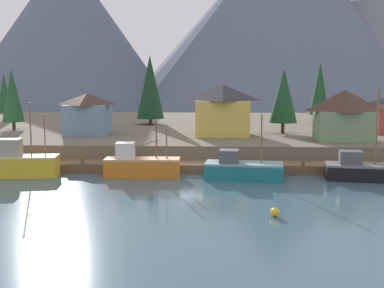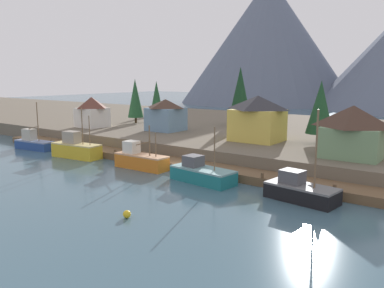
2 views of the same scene
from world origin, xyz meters
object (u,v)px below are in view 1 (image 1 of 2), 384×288
fishing_boat_teal (242,169)px  house_yellow (222,110)px  house_blue (87,113)px  conifer_mid_right (320,88)px  conifer_back_right (150,87)px  conifer_near_right (284,95)px  fishing_boat_orange (140,165)px  house_green (344,115)px  fishing_boat_yellow (17,164)px  channel_buoy (275,212)px  conifer_mid_left (12,95)px  conifer_near_left (4,93)px  fishing_boat_black (360,170)px

fishing_boat_teal → house_yellow: 18.12m
house_blue → conifer_mid_right: size_ratio=0.58×
conifer_back_right → conifer_mid_right: bearing=2.6°
conifer_near_right → conifer_mid_right: conifer_mid_right is taller
conifer_near_right → conifer_mid_right: (8.17, 14.40, 0.70)m
fishing_boat_orange → house_green: house_green is taller
house_green → fishing_boat_yellow: bearing=-162.2°
fishing_boat_yellow → house_blue: bearing=74.3°
house_yellow → conifer_back_right: conifer_back_right is taller
fishing_boat_orange → channel_buoy: (12.34, -14.57, -0.87)m
house_blue → fishing_boat_yellow: bearing=-99.5°
conifer_mid_left → conifer_mid_right: (48.75, 10.93, 0.84)m
fishing_boat_teal → conifer_near_left: conifer_near_left is taller
fishing_boat_teal → fishing_boat_black: (12.01, 0.03, 0.03)m
fishing_boat_teal → fishing_boat_black: fishing_boat_black is taller
fishing_boat_teal → fishing_boat_black: size_ratio=0.89×
conifer_mid_left → conifer_back_right: bearing=25.9°
fishing_boat_teal → conifer_near_right: 22.19m
fishing_boat_orange → conifer_mid_left: 32.88m
fishing_boat_teal → conifer_near_left: size_ratio=0.95×
fishing_boat_orange → conifer_near_right: (17.63, 19.15, 6.70)m
conifer_mid_left → channel_buoy: conifer_mid_left is taller
channel_buoy → fishing_boat_yellow: bearing=151.1°
house_blue → conifer_mid_right: 39.50m
fishing_boat_yellow → conifer_mid_left: 25.98m
fishing_boat_yellow → conifer_mid_right: conifer_mid_right is taller
fishing_boat_teal → channel_buoy: (1.63, -13.79, -0.67)m
house_green → conifer_near_right: size_ratio=0.78×
fishing_boat_orange → conifer_near_right: conifer_near_right is taller
house_yellow → house_green: house_yellow is taller
fishing_boat_yellow → house_green: bearing=11.6°
conifer_mid_left → fishing_boat_teal: bearing=-34.8°
conifer_mid_left → conifer_mid_right: conifer_mid_right is taller
conifer_mid_left → conifer_back_right: size_ratio=0.80×
house_yellow → conifer_back_right: (-12.01, 15.71, 2.83)m
house_blue → channel_buoy: bearing=-54.9°
fishing_boat_teal → house_green: (13.47, 12.21, 4.76)m
fishing_boat_black → house_green: bearing=91.0°
conifer_mid_right → house_yellow: bearing=-134.8°
house_yellow → conifer_mid_left: conifer_mid_left is taller
house_green → conifer_mid_right: size_ratio=0.68×
fishing_boat_black → channel_buoy: bearing=-119.1°
channel_buoy → fishing_boat_orange: bearing=130.3°
conifer_near_right → channel_buoy: (-5.29, -33.72, -7.57)m
conifer_mid_left → house_blue: bearing=-22.4°
fishing_boat_yellow → fishing_boat_orange: size_ratio=1.07×
fishing_boat_yellow → fishing_boat_teal: 23.77m
house_green → conifer_near_right: conifer_near_right is taller
house_blue → conifer_mid_left: (-12.89, 5.31, 2.34)m
house_green → conifer_mid_right: 22.35m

